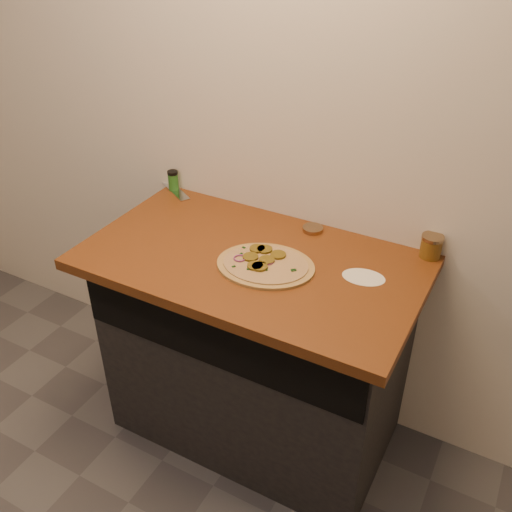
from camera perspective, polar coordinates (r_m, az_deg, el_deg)
The scene contains 8 objects.
cabinet at distance 2.32m, azimuth 0.02°, elevation -9.48°, with size 1.10×0.60×0.86m, color black.
countertop at distance 2.02m, azimuth -0.38°, elevation -0.53°, with size 1.20×0.70×0.04m, color brown.
pizza at distance 1.96m, azimuth 0.91°, elevation -0.84°, with size 0.39×0.39×0.02m.
chefs_knife at distance 2.56m, azimuth -8.87°, elevation 7.33°, with size 0.30×0.20×0.02m.
mason_jar_lid at distance 2.17m, azimuth 5.70°, elevation 2.70°, with size 0.08×0.08×0.02m, color #8E7352.
salsa_jar at distance 2.08m, azimuth 17.12°, elevation 0.95°, with size 0.08×0.08×0.08m.
spice_shaker at distance 2.48m, azimuth -8.28°, elevation 7.47°, with size 0.04×0.04×0.09m.
flour_spill at distance 1.94m, azimuth 10.71°, elevation -2.09°, with size 0.14×0.14×0.00m, color silver.
Camera 1 is at (0.82, -0.06, 1.99)m, focal length 40.00 mm.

